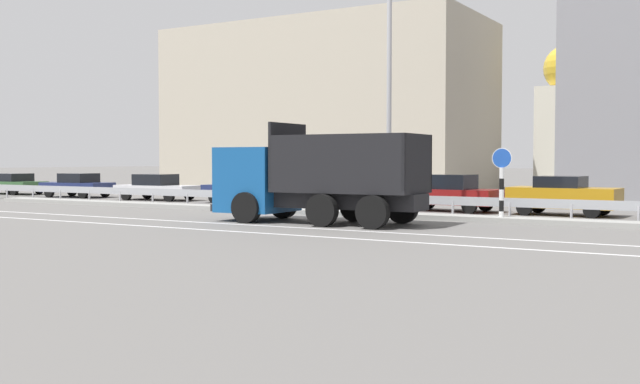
{
  "coord_description": "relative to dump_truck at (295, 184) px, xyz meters",
  "views": [
    {
      "loc": [
        14.99,
        -23.13,
        2.12
      ],
      "look_at": [
        1.25,
        0.01,
        0.96
      ],
      "focal_mm": 42.0,
      "sensor_mm": 36.0,
      "label": 1
    }
  ],
  "objects": [
    {
      "name": "ground_plane",
      "position": [
        -1.31,
        1.74,
        -1.29
      ],
      "size": [
        320.0,
        320.0,
        0.0
      ],
      "primitive_type": "plane",
      "color": "#605E5B"
    },
    {
      "name": "lane_strip_0",
      "position": [
        0.99,
        -1.77,
        -1.29
      ],
      "size": [
        65.77,
        0.16,
        0.01
      ],
      "primitive_type": "cube",
      "color": "silver",
      "rests_on": "ground_plane"
    },
    {
      "name": "lane_strip_1",
      "position": [
        0.99,
        -3.78,
        -1.29
      ],
      "size": [
        65.77,
        0.16,
        0.01
      ],
      "primitive_type": "cube",
      "color": "silver",
      "rests_on": "ground_plane"
    },
    {
      "name": "median_island",
      "position": [
        -1.31,
        3.47,
        -1.2
      ],
      "size": [
        36.17,
        1.1,
        0.18
      ],
      "primitive_type": "cube",
      "color": "gray",
      "rests_on": "ground_plane"
    },
    {
      "name": "median_guardrail",
      "position": [
        -1.31,
        4.52,
        -0.72
      ],
      "size": [
        65.77,
        0.09,
        0.78
      ],
      "color": "#9EA0A5",
      "rests_on": "ground_plane"
    },
    {
      "name": "dump_truck",
      "position": [
        0.0,
        0.0,
        0.0
      ],
      "size": [
        7.32,
        2.86,
        3.36
      ],
      "rotation": [
        0.0,
        0.0,
        1.6
      ],
      "color": "#144C8C",
      "rests_on": "ground_plane"
    },
    {
      "name": "median_road_sign",
      "position": [
        6.07,
        3.47,
        0.01
      ],
      "size": [
        0.69,
        0.16,
        2.52
      ],
      "color": "white",
      "rests_on": "ground_plane"
    },
    {
      "name": "street_lamp_1",
      "position": [
        1.84,
        3.37,
        4.35
      ],
      "size": [
        0.71,
        2.03,
        10.33
      ],
      "color": "#ADADB2",
      "rests_on": "ground_plane"
    },
    {
      "name": "parked_car_0",
      "position": [
        -26.16,
        8.47,
        -0.63
      ],
      "size": [
        4.67,
        2.01,
        1.28
      ],
      "rotation": [
        0.0,
        0.0,
        1.56
      ],
      "color": "#335B33",
      "rests_on": "ground_plane"
    },
    {
      "name": "parked_car_1",
      "position": [
        -19.63,
        7.88,
        -0.6
      ],
      "size": [
        4.17,
        2.19,
        1.36
      ],
      "rotation": [
        0.0,
        0.0,
        1.66
      ],
      "color": "navy",
      "rests_on": "ground_plane"
    },
    {
      "name": "parked_car_2",
      "position": [
        -13.64,
        7.89,
        -0.6
      ],
      "size": [
        4.61,
        2.14,
        1.37
      ],
      "rotation": [
        0.0,
        0.0,
        -1.5
      ],
      "color": "silver",
      "rests_on": "ground_plane"
    },
    {
      "name": "parked_car_3",
      "position": [
        -8.14,
        8.15,
        -0.59
      ],
      "size": [
        4.26,
        1.96,
        1.38
      ],
      "rotation": [
        0.0,
        0.0,
        -1.51
      ],
      "color": "navy",
      "rests_on": "ground_plane"
    },
    {
      "name": "parked_car_4",
      "position": [
        -3.33,
        8.31,
        -0.6
      ],
      "size": [
        3.94,
        2.03,
        1.36
      ],
      "rotation": [
        0.0,
        0.0,
        1.5
      ],
      "color": "silver",
      "rests_on": "ground_plane"
    },
    {
      "name": "parked_car_5",
      "position": [
        2.57,
        7.7,
        -0.54
      ],
      "size": [
        4.29,
        2.07,
        1.52
      ],
      "rotation": [
        0.0,
        0.0,
        1.51
      ],
      "color": "maroon",
      "rests_on": "ground_plane"
    },
    {
      "name": "parked_car_6",
      "position": [
        7.16,
        7.71,
        -0.53
      ],
      "size": [
        4.07,
        2.01,
        1.5
      ],
      "rotation": [
        0.0,
        0.0,
        -1.62
      ],
      "color": "#B27A14",
      "rests_on": "ground_plane"
    },
    {
      "name": "background_building_0",
      "position": [
        -13.28,
        24.99,
        4.48
      ],
      "size": [
        22.11,
        10.78,
        11.54
      ],
      "primitive_type": "cube",
      "color": "#B7AD99",
      "rests_on": "ground_plane"
    },
    {
      "name": "church_tower",
      "position": [
        1.92,
        31.79,
        3.58
      ],
      "size": [
        3.6,
        3.6,
        10.91
      ],
      "color": "silver",
      "rests_on": "ground_plane"
    }
  ]
}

